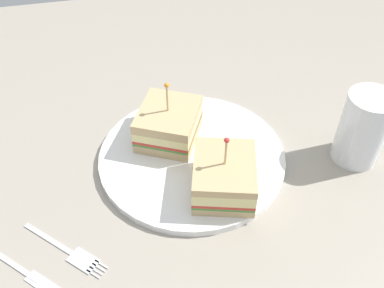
# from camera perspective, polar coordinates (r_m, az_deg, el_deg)

# --- Properties ---
(ground_plane) EXTENTS (1.14, 1.14, 0.02)m
(ground_plane) POSITION_cam_1_polar(r_m,az_deg,el_deg) (0.64, 0.00, -2.63)
(ground_plane) COLOR #9E9384
(plate) EXTENTS (0.27, 0.27, 0.01)m
(plate) POSITION_cam_1_polar(r_m,az_deg,el_deg) (0.63, 0.00, -1.66)
(plate) COLOR white
(plate) RESTS_ON ground_plane
(sandwich_half_front) EXTENTS (0.12, 0.12, 0.10)m
(sandwich_half_front) POSITION_cam_1_polar(r_m,az_deg,el_deg) (0.64, -3.14, 2.70)
(sandwich_half_front) COLOR tan
(sandwich_half_front) RESTS_ON plate
(sandwich_half_back) EXTENTS (0.11, 0.10, 0.09)m
(sandwich_half_back) POSITION_cam_1_polar(r_m,az_deg,el_deg) (0.56, 4.28, -4.32)
(sandwich_half_back) COLOR tan
(sandwich_half_back) RESTS_ON plate
(drink_glass) EXTENTS (0.07, 0.07, 0.11)m
(drink_glass) POSITION_cam_1_polar(r_m,az_deg,el_deg) (0.65, 21.68, 1.48)
(drink_glass) COLOR silver
(drink_glass) RESTS_ON ground_plane
(fork) EXTENTS (0.10, 0.10, 0.00)m
(fork) POSITION_cam_1_polar(r_m,az_deg,el_deg) (0.55, -15.67, -13.89)
(fork) COLOR silver
(fork) RESTS_ON ground_plane
(knife) EXTENTS (0.09, 0.10, 0.00)m
(knife) POSITION_cam_1_polar(r_m,az_deg,el_deg) (0.55, -19.90, -16.78)
(knife) COLOR silver
(knife) RESTS_ON ground_plane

